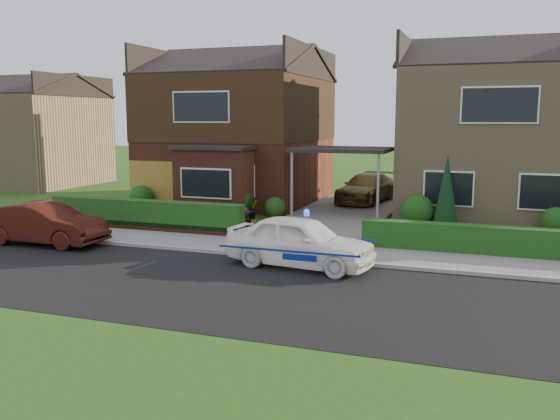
% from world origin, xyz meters
% --- Properties ---
extents(ground, '(120.00, 120.00, 0.00)m').
position_xyz_m(ground, '(0.00, 0.00, 0.00)').
color(ground, '#164B14').
rests_on(ground, ground).
extents(road, '(60.00, 6.00, 0.02)m').
position_xyz_m(road, '(0.00, 0.00, 0.00)').
color(road, black).
rests_on(road, ground).
extents(kerb, '(60.00, 0.16, 0.12)m').
position_xyz_m(kerb, '(0.00, 3.05, 0.06)').
color(kerb, '#9E9993').
rests_on(kerb, ground).
extents(sidewalk, '(60.00, 2.00, 0.10)m').
position_xyz_m(sidewalk, '(0.00, 4.10, 0.05)').
color(sidewalk, slate).
rests_on(sidewalk, ground).
extents(grass_verge, '(60.00, 4.00, 0.01)m').
position_xyz_m(grass_verge, '(0.00, -5.00, 0.00)').
color(grass_verge, '#164B14').
rests_on(grass_verge, ground).
extents(driveway, '(3.80, 12.00, 0.12)m').
position_xyz_m(driveway, '(0.00, 11.00, 0.06)').
color(driveway, '#666059').
rests_on(driveway, ground).
extents(house_left, '(7.50, 9.53, 7.25)m').
position_xyz_m(house_left, '(-5.78, 13.90, 3.81)').
color(house_left, brown).
rests_on(house_left, ground).
extents(house_right, '(7.50, 8.06, 7.25)m').
position_xyz_m(house_right, '(5.80, 13.99, 3.66)').
color(house_right, tan).
rests_on(house_right, ground).
extents(carport_link, '(3.80, 3.00, 2.77)m').
position_xyz_m(carport_link, '(0.00, 10.95, 2.66)').
color(carport_link, black).
rests_on(carport_link, ground).
extents(garage_door, '(2.20, 0.10, 2.10)m').
position_xyz_m(garage_door, '(-8.25, 9.96, 1.05)').
color(garage_door, olive).
rests_on(garage_door, ground).
extents(dwarf_wall, '(7.70, 0.25, 0.36)m').
position_xyz_m(dwarf_wall, '(-5.80, 5.30, 0.18)').
color(dwarf_wall, brown).
rests_on(dwarf_wall, ground).
extents(hedge_left, '(7.50, 0.55, 0.90)m').
position_xyz_m(hedge_left, '(-5.80, 5.45, 0.00)').
color(hedge_left, '#173C13').
rests_on(hedge_left, ground).
extents(hedge_right, '(7.50, 0.55, 0.80)m').
position_xyz_m(hedge_right, '(5.80, 5.35, 0.00)').
color(hedge_right, '#173C13').
rests_on(hedge_right, ground).
extents(shrub_left_far, '(1.08, 1.08, 1.08)m').
position_xyz_m(shrub_left_far, '(-8.50, 9.50, 0.54)').
color(shrub_left_far, '#173C13').
rests_on(shrub_left_far, ground).
extents(shrub_left_mid, '(1.32, 1.32, 1.32)m').
position_xyz_m(shrub_left_mid, '(-4.00, 9.30, 0.66)').
color(shrub_left_mid, '#173C13').
rests_on(shrub_left_mid, ground).
extents(shrub_left_near, '(0.84, 0.84, 0.84)m').
position_xyz_m(shrub_left_near, '(-2.40, 9.60, 0.42)').
color(shrub_left_near, '#173C13').
rests_on(shrub_left_near, ground).
extents(shrub_right_near, '(1.20, 1.20, 1.20)m').
position_xyz_m(shrub_right_near, '(3.20, 9.40, 0.60)').
color(shrub_right_near, '#173C13').
rests_on(shrub_right_near, ground).
extents(shrub_right_mid, '(0.96, 0.96, 0.96)m').
position_xyz_m(shrub_right_mid, '(7.80, 9.50, 0.48)').
color(shrub_right_mid, '#173C13').
rests_on(shrub_right_mid, ground).
extents(conifer_a, '(0.90, 0.90, 2.60)m').
position_xyz_m(conifer_a, '(4.20, 9.20, 1.30)').
color(conifer_a, black).
rests_on(conifer_a, ground).
extents(neighbour_left, '(6.50, 7.00, 5.20)m').
position_xyz_m(neighbour_left, '(-20.00, 16.00, 2.60)').
color(neighbour_left, tan).
rests_on(neighbour_left, ground).
extents(police_car, '(3.71, 4.21, 1.54)m').
position_xyz_m(police_car, '(0.95, 2.40, 0.69)').
color(police_car, white).
rests_on(police_car, ground).
extents(driveway_car, '(2.37, 4.61, 1.28)m').
position_xyz_m(driveway_car, '(0.27, 14.50, 0.76)').
color(driveway_car, brown).
rests_on(driveway_car, driveway).
extents(street_car, '(1.42, 3.99, 1.31)m').
position_xyz_m(street_car, '(-7.46, 2.40, 0.65)').
color(street_car, '#3E130D').
rests_on(street_car, ground).
extents(potted_plant_a, '(0.41, 0.31, 0.70)m').
position_xyz_m(potted_plant_a, '(-4.26, 8.00, 0.35)').
color(potted_plant_a, gray).
rests_on(potted_plant_a, ground).
extents(potted_plant_b, '(0.54, 0.52, 0.77)m').
position_xyz_m(potted_plant_b, '(-3.12, 9.00, 0.38)').
color(potted_plant_b, gray).
rests_on(potted_plant_b, ground).
extents(potted_plant_c, '(0.56, 0.56, 0.84)m').
position_xyz_m(potted_plant_c, '(-2.50, 6.74, 0.42)').
color(potted_plant_c, gray).
rests_on(potted_plant_c, ground).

